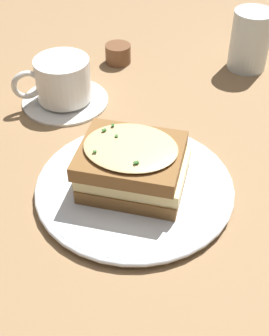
{
  "coord_description": "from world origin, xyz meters",
  "views": [
    {
      "loc": [
        0.02,
        0.4,
        0.41
      ],
      "look_at": [
        -0.01,
        -0.02,
        0.04
      ],
      "focal_mm": 50.0,
      "sensor_mm": 36.0,
      "label": 1
    }
  ],
  "objects_px": {
    "teacup_with_saucer": "(63,84)",
    "water_glass": "(250,40)",
    "condiment_pot": "(118,54)",
    "sandwich": "(133,165)",
    "dinner_plate": "(134,187)"
  },
  "relations": [
    {
      "from": "sandwich",
      "to": "teacup_with_saucer",
      "type": "distance_m",
      "value": 0.23
    },
    {
      "from": "teacup_with_saucer",
      "to": "water_glass",
      "type": "bearing_deg",
      "value": -178.07
    },
    {
      "from": "condiment_pot",
      "to": "teacup_with_saucer",
      "type": "bearing_deg",
      "value": 52.72
    },
    {
      "from": "teacup_with_saucer",
      "to": "water_glass",
      "type": "height_order",
      "value": "water_glass"
    },
    {
      "from": "water_glass",
      "to": "condiment_pot",
      "type": "distance_m",
      "value": 0.23
    },
    {
      "from": "sandwich",
      "to": "condiment_pot",
      "type": "bearing_deg",
      "value": -90.33
    },
    {
      "from": "sandwich",
      "to": "water_glass",
      "type": "xyz_separation_m",
      "value": [
        -0.22,
        -0.29,
        0.01
      ]
    },
    {
      "from": "dinner_plate",
      "to": "water_glass",
      "type": "bearing_deg",
      "value": -127.11
    },
    {
      "from": "teacup_with_saucer",
      "to": "condiment_pot",
      "type": "bearing_deg",
      "value": -140.28
    },
    {
      "from": "dinner_plate",
      "to": "teacup_with_saucer",
      "type": "bearing_deg",
      "value": -66.25
    },
    {
      "from": "condiment_pot",
      "to": "water_glass",
      "type": "bearing_deg",
      "value": 170.39
    },
    {
      "from": "teacup_with_saucer",
      "to": "sandwich",
      "type": "bearing_deg",
      "value": 100.35
    },
    {
      "from": "dinner_plate",
      "to": "water_glass",
      "type": "relative_size",
      "value": 2.45
    },
    {
      "from": "dinner_plate",
      "to": "condiment_pot",
      "type": "distance_m",
      "value": 0.33
    },
    {
      "from": "sandwich",
      "to": "teacup_with_saucer",
      "type": "xyz_separation_m",
      "value": [
        0.09,
        -0.21,
        -0.01
      ]
    }
  ]
}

